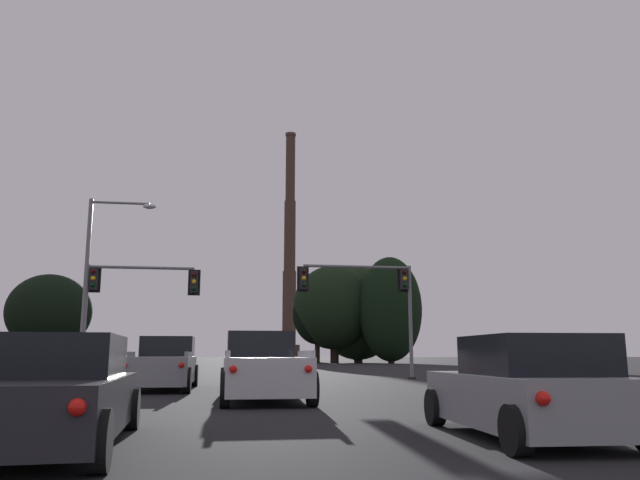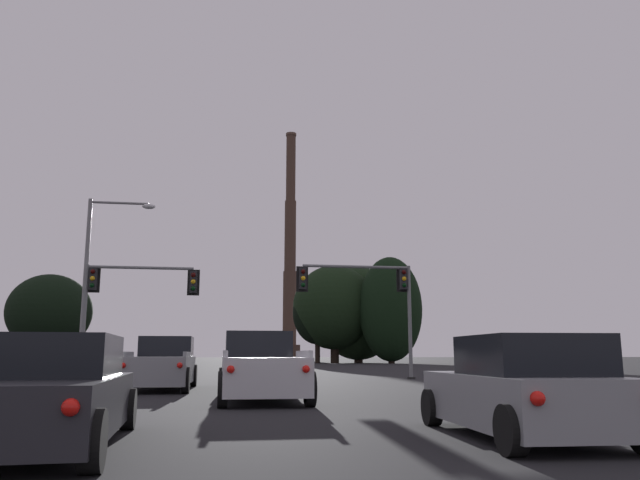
# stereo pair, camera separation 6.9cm
# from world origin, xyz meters

# --- Properties ---
(sedan_center_lane_front) EXTENTS (2.01, 4.72, 1.43)m
(sedan_center_lane_front) POSITION_xyz_m (-0.01, 22.45, 0.67)
(sedan_center_lane_front) COLOR silver
(sedan_center_lane_front) RESTS_ON ground_plane
(hatchback_right_lane_third) EXTENTS (2.08, 4.17, 1.44)m
(hatchback_right_lane_third) POSITION_xyz_m (3.01, 8.28, 0.66)
(hatchback_right_lane_third) COLOR gray
(hatchback_right_lane_third) RESTS_ON ground_plane
(pickup_truck_left_lane_front) EXTENTS (2.24, 5.53, 1.82)m
(pickup_truck_left_lane_front) POSITION_xyz_m (-3.24, 22.10, 0.80)
(pickup_truck_left_lane_front) COLOR gray
(pickup_truck_left_lane_front) RESTS_ON ground_plane
(sedan_left_lane_third) EXTENTS (2.20, 4.78, 1.43)m
(sedan_left_lane_third) POSITION_xyz_m (-3.48, 8.36, 0.67)
(sedan_left_lane_third) COLOR #232328
(sedan_left_lane_third) RESTS_ON ground_plane
(pickup_truck_center_lane_second) EXTENTS (2.20, 5.51, 1.82)m
(pickup_truck_center_lane_second) POSITION_xyz_m (-0.21, 16.61, 0.80)
(pickup_truck_center_lane_second) COLOR silver
(pickup_truck_center_lane_second) RESTS_ON ground_plane
(traffic_light_overhead_right) EXTENTS (5.83, 0.50, 5.54)m
(traffic_light_overhead_right) POSITION_xyz_m (5.99, 29.57, 4.26)
(traffic_light_overhead_right) COLOR slate
(traffic_light_overhead_right) RESTS_ON ground_plane
(traffic_light_overhead_left) EXTENTS (5.38, 0.50, 5.32)m
(traffic_light_overhead_left) POSITION_xyz_m (-5.76, 29.94, 4.07)
(traffic_light_overhead_left) COLOR slate
(traffic_light_overhead_left) RESTS_ON ground_plane
(street_lamp) EXTENTS (3.18, 0.36, 8.64)m
(street_lamp) POSITION_xyz_m (-7.25, 30.60, 5.30)
(street_lamp) COLOR slate
(street_lamp) RESTS_ON ground_plane
(smokestack) EXTENTS (5.71, 5.71, 61.47)m
(smokestack) POSITION_xyz_m (16.34, 163.30, 24.04)
(smokestack) COLOR #3C2B22
(smokestack) RESTS_ON ground_plane
(treeline_center_right) EXTENTS (8.71, 7.83, 14.52)m
(treeline_center_right) POSITION_xyz_m (21.57, 82.81, 7.36)
(treeline_center_right) COLOR black
(treeline_center_right) RESTS_ON ground_plane
(treeline_far_left) EXTENTS (7.05, 6.35, 11.50)m
(treeline_far_left) POSITION_xyz_m (12.12, 87.11, 7.01)
(treeline_far_left) COLOR black
(treeline_far_left) RESTS_ON ground_plane
(treeline_right_mid) EXTENTS (11.20, 10.08, 12.00)m
(treeline_right_mid) POSITION_xyz_m (-24.38, 89.19, 6.86)
(treeline_right_mid) COLOR black
(treeline_right_mid) RESTS_ON ground_plane
(treeline_center_left) EXTENTS (11.90, 10.71, 13.80)m
(treeline_center_left) POSITION_xyz_m (14.59, 87.25, 7.82)
(treeline_center_left) COLOR black
(treeline_center_left) RESTS_ON ground_plane
(treeline_far_right) EXTENTS (12.47, 11.22, 14.04)m
(treeline_far_right) POSITION_xyz_m (18.52, 89.67, 7.22)
(treeline_far_right) COLOR black
(treeline_far_right) RESTS_ON ground_plane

